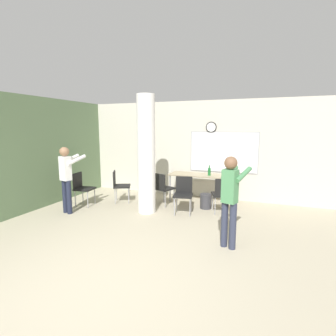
{
  "coord_description": "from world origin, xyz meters",
  "views": [
    {
      "loc": [
        1.93,
        -2.42,
        2.04
      ],
      "look_at": [
        -0.1,
        2.81,
        1.17
      ],
      "focal_mm": 28.0,
      "sensor_mm": 36.0,
      "label": 1
    }
  ],
  "objects_px": {
    "folding_table": "(202,176)",
    "bottle_on_table": "(209,172)",
    "chair_table_front": "(183,192)",
    "chair_near_pillar": "(119,184)",
    "chair_table_right": "(222,193)",
    "person_watching_back": "(67,175)",
    "chair_table_left": "(163,187)",
    "person_playing_side": "(230,195)",
    "chair_by_left_wall": "(82,186)"
  },
  "relations": [
    {
      "from": "chair_table_left",
      "to": "person_playing_side",
      "type": "relative_size",
      "value": 0.55
    },
    {
      "from": "bottle_on_table",
      "to": "chair_near_pillar",
      "type": "bearing_deg",
      "value": -162.03
    },
    {
      "from": "chair_near_pillar",
      "to": "chair_table_front",
      "type": "distance_m",
      "value": 1.94
    },
    {
      "from": "bottle_on_table",
      "to": "chair_table_front",
      "type": "relative_size",
      "value": 0.32
    },
    {
      "from": "chair_table_front",
      "to": "chair_table_right",
      "type": "bearing_deg",
      "value": 18.03
    },
    {
      "from": "chair_near_pillar",
      "to": "person_playing_side",
      "type": "height_order",
      "value": "person_playing_side"
    },
    {
      "from": "folding_table",
      "to": "chair_by_left_wall",
      "type": "relative_size",
      "value": 2.07
    },
    {
      "from": "chair_table_left",
      "to": "person_watching_back",
      "type": "height_order",
      "value": "person_watching_back"
    },
    {
      "from": "bottle_on_table",
      "to": "chair_by_left_wall",
      "type": "xyz_separation_m",
      "value": [
        -3.07,
        -1.37,
        -0.37
      ]
    },
    {
      "from": "folding_table",
      "to": "chair_table_right",
      "type": "xyz_separation_m",
      "value": [
        0.68,
        -0.78,
        -0.21
      ]
    },
    {
      "from": "chair_near_pillar",
      "to": "chair_table_right",
      "type": "bearing_deg",
      "value": 0.84
    },
    {
      "from": "folding_table",
      "to": "chair_table_front",
      "type": "relative_size",
      "value": 2.07
    },
    {
      "from": "chair_table_right",
      "to": "chair_table_front",
      "type": "distance_m",
      "value": 0.92
    },
    {
      "from": "folding_table",
      "to": "chair_near_pillar",
      "type": "xyz_separation_m",
      "value": [
        -2.12,
        -0.82,
        -0.21
      ]
    },
    {
      "from": "chair_near_pillar",
      "to": "person_watching_back",
      "type": "distance_m",
      "value": 1.47
    },
    {
      "from": "folding_table",
      "to": "chair_table_front",
      "type": "distance_m",
      "value": 1.1
    },
    {
      "from": "chair_by_left_wall",
      "to": "chair_table_right",
      "type": "xyz_separation_m",
      "value": [
        3.54,
        0.66,
        0.0
      ]
    },
    {
      "from": "chair_table_right",
      "to": "chair_table_left",
      "type": "xyz_separation_m",
      "value": [
        -1.57,
        0.09,
        0.0
      ]
    },
    {
      "from": "folding_table",
      "to": "chair_near_pillar",
      "type": "height_order",
      "value": "chair_near_pillar"
    },
    {
      "from": "bottle_on_table",
      "to": "chair_by_left_wall",
      "type": "bearing_deg",
      "value": -155.98
    },
    {
      "from": "folding_table",
      "to": "bottle_on_table",
      "type": "bearing_deg",
      "value": -18.19
    },
    {
      "from": "person_playing_side",
      "to": "chair_near_pillar",
      "type": "bearing_deg",
      "value": 152.07
    },
    {
      "from": "chair_by_left_wall",
      "to": "person_playing_side",
      "type": "relative_size",
      "value": 0.55
    },
    {
      "from": "chair_table_right",
      "to": "folding_table",
      "type": "bearing_deg",
      "value": 131.05
    },
    {
      "from": "chair_near_pillar",
      "to": "person_watching_back",
      "type": "height_order",
      "value": "person_watching_back"
    },
    {
      "from": "chair_table_right",
      "to": "person_playing_side",
      "type": "distance_m",
      "value": 1.84
    },
    {
      "from": "chair_by_left_wall",
      "to": "person_watching_back",
      "type": "height_order",
      "value": "person_watching_back"
    },
    {
      "from": "chair_table_left",
      "to": "folding_table",
      "type": "bearing_deg",
      "value": 37.74
    },
    {
      "from": "chair_table_front",
      "to": "person_watching_back",
      "type": "xyz_separation_m",
      "value": [
        -2.59,
        -1.0,
        0.43
      ]
    },
    {
      "from": "chair_table_left",
      "to": "chair_near_pillar",
      "type": "bearing_deg",
      "value": -173.97
    },
    {
      "from": "chair_table_left",
      "to": "person_playing_side",
      "type": "distance_m",
      "value": 2.74
    },
    {
      "from": "chair_near_pillar",
      "to": "chair_table_front",
      "type": "xyz_separation_m",
      "value": [
        1.92,
        -0.24,
        0.0
      ]
    },
    {
      "from": "folding_table",
      "to": "chair_table_left",
      "type": "height_order",
      "value": "chair_table_left"
    },
    {
      "from": "chair_near_pillar",
      "to": "person_playing_side",
      "type": "xyz_separation_m",
      "value": [
        3.22,
        -1.7,
        0.42
      ]
    },
    {
      "from": "bottle_on_table",
      "to": "chair_near_pillar",
      "type": "relative_size",
      "value": 0.32
    },
    {
      "from": "folding_table",
      "to": "chair_near_pillar",
      "type": "relative_size",
      "value": 2.07
    },
    {
      "from": "chair_table_left",
      "to": "person_playing_side",
      "type": "bearing_deg",
      "value": -42.71
    },
    {
      "from": "chair_by_left_wall",
      "to": "chair_table_right",
      "type": "relative_size",
      "value": 1.0
    },
    {
      "from": "folding_table",
      "to": "person_watching_back",
      "type": "distance_m",
      "value": 3.47
    },
    {
      "from": "chair_by_left_wall",
      "to": "chair_table_right",
      "type": "bearing_deg",
      "value": 10.49
    },
    {
      "from": "folding_table",
      "to": "bottle_on_table",
      "type": "distance_m",
      "value": 0.27
    },
    {
      "from": "chair_by_left_wall",
      "to": "chair_near_pillar",
      "type": "distance_m",
      "value": 0.97
    },
    {
      "from": "bottle_on_table",
      "to": "chair_table_left",
      "type": "xyz_separation_m",
      "value": [
        -1.09,
        -0.62,
        -0.37
      ]
    },
    {
      "from": "chair_near_pillar",
      "to": "chair_table_left",
      "type": "bearing_deg",
      "value": 6.03
    },
    {
      "from": "chair_table_right",
      "to": "person_watching_back",
      "type": "height_order",
      "value": "person_watching_back"
    },
    {
      "from": "chair_table_right",
      "to": "person_watching_back",
      "type": "bearing_deg",
      "value": -159.65
    },
    {
      "from": "chair_table_front",
      "to": "person_playing_side",
      "type": "distance_m",
      "value": 2.0
    },
    {
      "from": "chair_table_right",
      "to": "person_watching_back",
      "type": "relative_size",
      "value": 0.55
    },
    {
      "from": "chair_table_left",
      "to": "chair_table_front",
      "type": "height_order",
      "value": "same"
    },
    {
      "from": "bottle_on_table",
      "to": "chair_table_front",
      "type": "distance_m",
      "value": 1.13
    }
  ]
}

